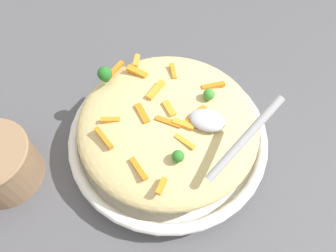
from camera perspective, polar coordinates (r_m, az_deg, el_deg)
name	(u,v)px	position (r m, az deg, el deg)	size (l,w,h in m)	color
ground_plane	(168,143)	(0.58, 0.00, -3.17)	(2.40, 2.40, 0.00)	#4C4C51
serving_bowl	(168,137)	(0.56, 0.00, -2.03)	(0.35, 0.35, 0.04)	white
pasta_mound	(168,124)	(0.52, 0.00, 0.41)	(0.30, 0.30, 0.07)	#D1BA7A
carrot_piece_0	(142,114)	(0.49, -4.69, 2.26)	(0.04, 0.01, 0.01)	orange
carrot_piece_1	(161,186)	(0.44, -1.21, -10.80)	(0.02, 0.01, 0.01)	orange
carrot_piece_2	(137,72)	(0.55, -5.59, 9.73)	(0.04, 0.01, 0.01)	orange
carrot_piece_3	(183,124)	(0.48, 2.80, 0.31)	(0.03, 0.01, 0.01)	orange
carrot_piece_4	(213,86)	(0.54, 8.20, 7.22)	(0.04, 0.01, 0.01)	orange
carrot_piece_5	(136,61)	(0.57, -5.74, 11.66)	(0.03, 0.01, 0.01)	orange
carrot_piece_6	(173,71)	(0.55, 0.95, 9.88)	(0.03, 0.01, 0.01)	orange
carrot_piece_7	(110,120)	(0.50, -10.39, 1.14)	(0.03, 0.01, 0.01)	orange
carrot_piece_8	(185,142)	(0.47, 3.07, -2.88)	(0.03, 0.01, 0.01)	orange
carrot_piece_9	(196,115)	(0.49, 5.07, 1.99)	(0.04, 0.01, 0.01)	orange
carrot_piece_10	(139,169)	(0.45, -5.35, -7.68)	(0.04, 0.01, 0.01)	orange
carrot_piece_11	(104,138)	(0.48, -11.57, -2.12)	(0.04, 0.01, 0.01)	orange
carrot_piece_12	(167,108)	(0.50, -0.19, 3.27)	(0.03, 0.01, 0.01)	orange
carrot_piece_13	(116,69)	(0.56, -9.45, 10.13)	(0.04, 0.01, 0.01)	orange
carrot_piece_14	(156,90)	(0.52, -2.23, 6.52)	(0.04, 0.01, 0.01)	orange
carrot_piece_15	(168,122)	(0.48, 0.06, 0.72)	(0.04, 0.01, 0.01)	orange
broccoli_floret_0	(178,156)	(0.45, 1.83, -5.50)	(0.02, 0.02, 0.02)	#296820
broccoli_floret_1	(209,95)	(0.51, 7.41, 5.67)	(0.02, 0.02, 0.02)	#377928
broccoli_floret_2	(105,74)	(0.54, -11.34, 9.21)	(0.02, 0.02, 0.03)	#205B1C
serving_spoon	(219,128)	(0.46, 9.16, -0.32)	(0.12, 0.12, 0.08)	#B7B7BC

